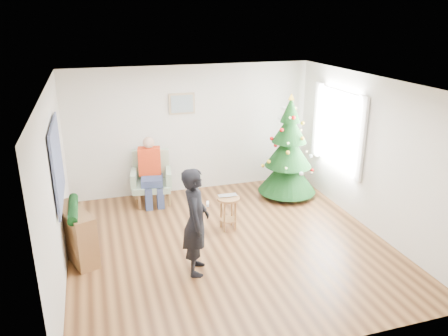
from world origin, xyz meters
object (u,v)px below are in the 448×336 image
object	(u,v)px
christmas_tree	(289,151)
armchair	(152,184)
console	(76,234)
stool	(228,213)
standing_man	(196,222)

from	to	relation	value
christmas_tree	armchair	bearing A→B (deg)	169.43
armchair	console	bearing A→B (deg)	-118.93
stool	standing_man	size ratio (longest dim) A/B	0.37
stool	standing_man	world-z (taller)	standing_man
console	stool	bearing A→B (deg)	-15.56
stool	console	size ratio (longest dim) A/B	0.59
stool	armchair	world-z (taller)	armchair
christmas_tree	stool	xyz separation A→B (m)	(-1.59, -1.04, -0.65)
stool	console	bearing A→B (deg)	-174.74
stool	standing_man	bearing A→B (deg)	-126.81
armchair	console	size ratio (longest dim) A/B	1.01
stool	standing_man	distance (m)	1.48
standing_man	console	xyz separation A→B (m)	(-1.65, 0.89, -0.39)
armchair	console	xyz separation A→B (m)	(-1.40, -1.77, 0.03)
armchair	console	distance (m)	2.26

